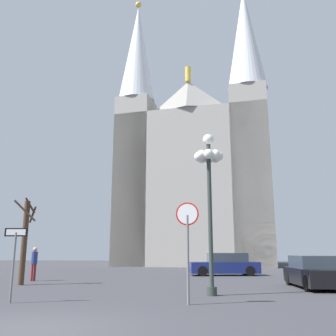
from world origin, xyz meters
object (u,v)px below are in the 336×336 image
Objects in this scene: parked_car_far_navy at (225,265)px; parked_car_near_black at (316,273)px; bare_tree at (25,239)px; cathedral at (197,176)px; stop_sign at (188,233)px; street_lamp at (209,173)px; one_way_arrow_sign at (14,253)px; pedestrian_walking at (34,260)px.

parked_car_near_black is at bearing -67.12° from parked_car_far_navy.
bare_tree reaches higher than parked_car_far_navy.
stop_sign is (0.69, -32.67, -8.49)m from cathedral.
street_lamp is (0.71, 2.44, 2.39)m from stop_sign.
one_way_arrow_sign reaches higher than parked_car_far_navy.
pedestrian_walking is (-8.18, -24.35, -9.49)m from cathedral.
cathedral reaches higher than parked_car_near_black.
street_lamp is 6.81m from parked_car_near_black.
one_way_arrow_sign is 0.48× the size of parked_car_far_navy.
pedestrian_walking is at bearing 136.84° from stop_sign.
cathedral is 7.04× the size of parked_car_far_navy.
cathedral reaches higher than street_lamp.
one_way_arrow_sign is at bearing -156.34° from street_lamp.
pedestrian_walking is (-10.51, -5.96, 0.40)m from parked_car_far_navy.
street_lamp is 11.74m from pedestrian_walking.
parked_car_far_navy is (0.93, 11.85, -3.79)m from street_lamp.
parked_car_near_black is at bearing -77.59° from cathedral.
one_way_arrow_sign is at bearing -98.17° from cathedral.
street_lamp is 9.84m from bare_tree.
parked_car_far_navy is (2.33, -18.39, -9.89)m from cathedral.
parked_car_far_navy is at bearing 64.08° from one_way_arrow_sign.
one_way_arrow_sign is 12.27m from parked_car_near_black.
one_way_arrow_sign is at bearing -68.07° from pedestrian_walking.
stop_sign reaches higher than parked_car_far_navy.
parked_car_near_black is (4.51, 3.36, -3.83)m from street_lamp.
pedestrian_walking is (-3.45, 8.57, -0.39)m from one_way_arrow_sign.
parked_car_near_black is 2.45× the size of pedestrian_walking.
cathedral is 34.48m from one_way_arrow_sign.
bare_tree is at bearing 114.92° from one_way_arrow_sign.
parked_car_far_navy is at bearing -82.77° from cathedral.
parked_car_far_navy is at bearing 40.66° from bare_tree.
cathedral is 27.39m from pedestrian_walking.
bare_tree is (-7.54, -26.87, -8.45)m from cathedral.
parked_car_near_black is at bearing 47.98° from stop_sign.
pedestrian_walking is (-9.58, 5.88, -3.39)m from street_lamp.
one_way_arrow_sign is at bearing -115.92° from parked_car_far_navy.
one_way_arrow_sign is (-5.42, -0.25, -0.61)m from stop_sign.
cathedral is 5.54× the size of street_lamp.
one_way_arrow_sign is 0.55× the size of bare_tree.
bare_tree reaches higher than one_way_arrow_sign.
one_way_arrow_sign is 16.18m from parked_car_far_navy.
stop_sign is 1.34× the size of one_way_arrow_sign.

